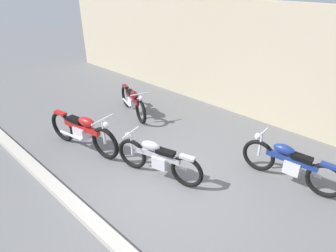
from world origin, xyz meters
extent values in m
plane|color=slate|center=(0.00, 0.00, 0.00)|extent=(40.00, 40.00, 0.00)
cube|color=beige|center=(0.00, 4.14, 1.58)|extent=(18.00, 0.30, 3.16)
cube|color=#B7B2A8|center=(0.00, -1.50, 0.06)|extent=(18.00, 0.24, 0.12)
torus|color=black|center=(1.02, 1.82, 0.35)|extent=(0.71, 0.13, 0.71)
torus|color=black|center=(2.33, 1.91, 0.35)|extent=(0.71, 0.13, 0.71)
cube|color=silver|center=(1.72, 1.87, 0.37)|extent=(0.32, 0.21, 0.27)
cube|color=navy|center=(1.67, 1.87, 0.53)|extent=(1.00, 0.16, 0.12)
ellipsoid|color=navy|center=(1.50, 1.86, 0.70)|extent=(0.44, 0.22, 0.19)
cube|color=black|center=(1.85, 1.88, 0.65)|extent=(0.40, 0.20, 0.08)
cube|color=navy|center=(2.33, 1.91, 0.68)|extent=(0.32, 0.14, 0.06)
cylinder|color=silver|center=(1.02, 1.82, 0.62)|extent=(0.05, 0.05, 0.53)
cylinder|color=silver|center=(1.02, 1.82, 0.89)|extent=(0.07, 0.56, 0.03)
sphere|color=silver|center=(0.94, 1.82, 0.79)|extent=(0.14, 0.14, 0.14)
cylinder|color=silver|center=(1.91, 2.00, 0.31)|extent=(0.68, 0.10, 0.06)
torus|color=black|center=(-1.66, -0.15, 0.39)|extent=(0.79, 0.23, 0.78)
torus|color=black|center=(-3.09, -0.40, 0.39)|extent=(0.79, 0.23, 0.78)
cube|color=silver|center=(-2.43, -0.28, 0.41)|extent=(0.37, 0.27, 0.30)
cube|color=#B21919|center=(-2.38, -0.28, 0.58)|extent=(1.10, 0.29, 0.13)
ellipsoid|color=#B21919|center=(-2.19, -0.24, 0.78)|extent=(0.50, 0.29, 0.21)
cube|color=black|center=(-2.57, -0.31, 0.72)|extent=(0.46, 0.26, 0.09)
cube|color=#B21919|center=(-3.09, -0.40, 0.76)|extent=(0.36, 0.19, 0.06)
cylinder|color=silver|center=(-1.66, -0.15, 0.69)|extent=(0.06, 0.06, 0.59)
cylinder|color=silver|center=(-1.66, -0.15, 0.98)|extent=(0.14, 0.62, 0.04)
sphere|color=silver|center=(-1.58, -0.14, 0.87)|extent=(0.15, 0.15, 0.15)
cylinder|color=silver|center=(-2.62, -0.45, 0.34)|extent=(0.75, 0.19, 0.06)
torus|color=black|center=(-2.42, 1.58, 0.35)|extent=(0.68, 0.32, 0.69)
torus|color=black|center=(-3.62, 2.03, 0.35)|extent=(0.68, 0.32, 0.69)
cube|color=silver|center=(-3.07, 1.82, 0.36)|extent=(0.35, 0.28, 0.27)
cube|color=#590F14|center=(-3.02, 1.80, 0.52)|extent=(0.94, 0.43, 0.11)
ellipsoid|color=#590F14|center=(-2.86, 1.74, 0.69)|extent=(0.46, 0.32, 0.19)
cube|color=black|center=(-3.18, 1.86, 0.64)|extent=(0.41, 0.29, 0.08)
cube|color=#590F14|center=(-3.62, 2.03, 0.67)|extent=(0.32, 0.21, 0.06)
cylinder|color=silver|center=(-2.42, 1.58, 0.61)|extent=(0.05, 0.05, 0.52)
cylinder|color=silver|center=(-2.42, 1.58, 0.87)|extent=(0.22, 0.53, 0.03)
sphere|color=silver|center=(-2.35, 1.55, 0.77)|extent=(0.13, 0.13, 0.13)
cylinder|color=silver|center=(-3.28, 1.78, 0.30)|extent=(0.64, 0.28, 0.06)
torus|color=black|center=(-0.95, 0.04, 0.35)|extent=(0.69, 0.26, 0.69)
torus|color=black|center=(0.29, 0.36, 0.35)|extent=(0.69, 0.26, 0.69)
cube|color=silver|center=(-0.28, 0.21, 0.37)|extent=(0.34, 0.26, 0.27)
cube|color=#ADADB2|center=(-0.33, 0.20, 0.52)|extent=(0.97, 0.34, 0.11)
ellipsoid|color=#ADADB2|center=(-0.49, 0.15, 0.69)|extent=(0.45, 0.29, 0.19)
cube|color=black|center=(-0.16, 0.24, 0.64)|extent=(0.41, 0.26, 0.08)
cube|color=#ADADB2|center=(0.29, 0.36, 0.67)|extent=(0.32, 0.19, 0.06)
cylinder|color=silver|center=(-0.95, 0.04, 0.61)|extent=(0.05, 0.05, 0.52)
cylinder|color=silver|center=(-0.95, 0.04, 0.87)|extent=(0.17, 0.54, 0.03)
sphere|color=silver|center=(-1.02, 0.02, 0.78)|extent=(0.13, 0.13, 0.13)
cylinder|color=silver|center=(-0.13, 0.37, 0.30)|extent=(0.66, 0.22, 0.06)
camera|label=1|loc=(3.18, -3.19, 3.75)|focal=31.07mm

